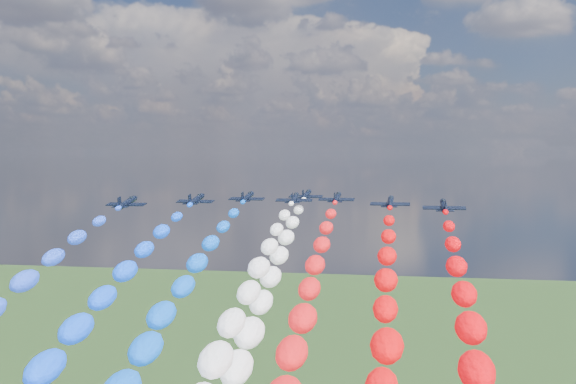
# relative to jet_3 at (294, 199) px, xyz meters

# --- Properties ---
(jet_0) EXTENTS (8.83, 12.01, 4.49)m
(jet_0) POSITION_rel_jet_3_xyz_m (-34.37, -18.91, 0.00)
(jet_0) COLOR black
(jet_1) EXTENTS (9.36, 12.39, 4.49)m
(jet_1) POSITION_rel_jet_3_xyz_m (-22.07, -7.69, 0.00)
(jet_1) COLOR black
(trail_1) EXTENTS (5.89, 126.71, 42.01)m
(trail_1) POSITION_rel_jet_3_xyz_m (-22.07, -72.97, -18.89)
(trail_1) COLOR #0D4AFF
(jet_2) EXTENTS (9.38, 12.40, 4.49)m
(jet_2) POSITION_rel_jet_3_xyz_m (-12.20, 2.90, 0.00)
(jet_2) COLOR black
(trail_2) EXTENTS (5.89, 126.71, 42.01)m
(trail_2) POSITION_rel_jet_3_xyz_m (-12.20, -62.38, -18.89)
(trail_2) COLOR blue
(jet_3) EXTENTS (8.92, 12.08, 4.49)m
(jet_3) POSITION_rel_jet_3_xyz_m (0.00, 0.00, 0.00)
(jet_3) COLOR black
(trail_3) EXTENTS (5.89, 126.71, 42.01)m
(trail_3) POSITION_rel_jet_3_xyz_m (0.00, -65.27, -18.89)
(trail_3) COLOR white
(jet_4) EXTENTS (9.43, 12.44, 4.49)m
(jet_4) POSITION_rel_jet_3_xyz_m (0.96, 14.28, 0.00)
(jet_4) COLOR black
(trail_4) EXTENTS (5.89, 126.71, 42.01)m
(trail_4) POSITION_rel_jet_3_xyz_m (0.96, -50.99, -18.89)
(trail_4) COLOR white
(jet_5) EXTENTS (9.09, 12.20, 4.49)m
(jet_5) POSITION_rel_jet_3_xyz_m (9.82, 4.27, 0.00)
(jet_5) COLOR black
(trail_5) EXTENTS (5.89, 126.71, 42.01)m
(trail_5) POSITION_rel_jet_3_xyz_m (9.82, -61.00, -18.89)
(trail_5) COLOR red
(jet_6) EXTENTS (9.16, 12.25, 4.49)m
(jet_6) POSITION_rel_jet_3_xyz_m (22.82, -8.66, 0.00)
(jet_6) COLOR black
(jet_7) EXTENTS (8.80, 11.99, 4.49)m
(jet_7) POSITION_rel_jet_3_xyz_m (33.90, -17.58, 0.00)
(jet_7) COLOR black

